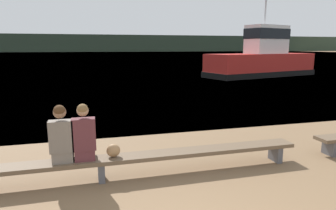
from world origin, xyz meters
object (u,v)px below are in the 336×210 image
Objects in this scene: bench_main at (101,162)px; tugboat_red at (262,60)px; person_right at (84,136)px; person_left at (62,137)px; shopping_bag at (113,150)px.

tugboat_red is at bearing 50.63° from bench_main.
person_right is at bearing 124.83° from tugboat_red.
person_left is at bearing -179.88° from person_right.
person_right reaches higher than person_left.
person_right reaches higher than shopping_bag.
shopping_bag is at bearing 4.54° from bench_main.
shopping_bag is (0.24, 0.02, 0.20)m from bench_main.
bench_main is 7.67× the size of person_left.
person_left is 23.29m from tugboat_red.
shopping_bag is at bearing 125.82° from tugboat_red.
shopping_bag is (0.52, 0.01, -0.33)m from person_right.
person_left reaches higher than bench_main.
person_left is at bearing 179.05° from bench_main.
person_right is 23.04m from tugboat_red.
bench_main is 0.59m from person_right.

